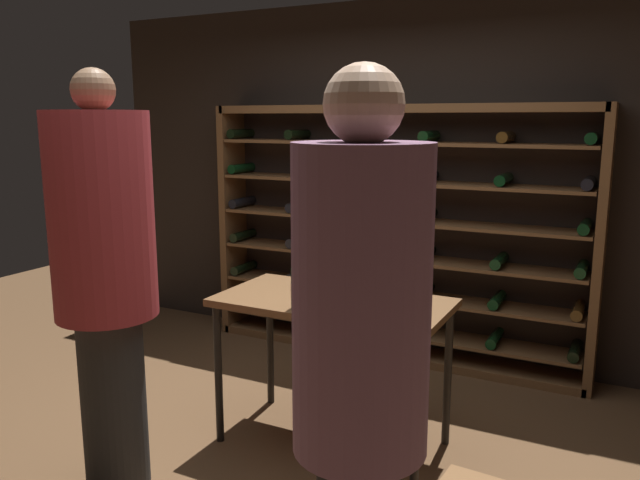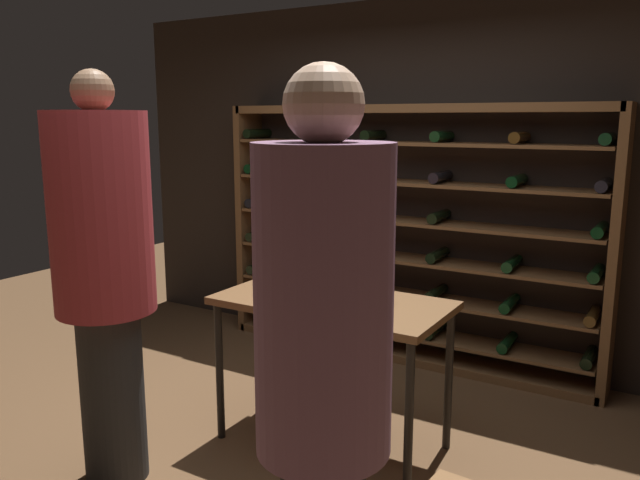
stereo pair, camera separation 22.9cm
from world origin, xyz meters
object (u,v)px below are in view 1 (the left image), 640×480
object	(u,v)px
wine_bottle_amber_reserve	(312,265)
wine_bottle_red_label	(298,286)
wine_glass_stemmed_center	(383,283)
wine_rack	(392,236)
person_bystander_red_print	(105,266)
wine_bottle_black_capsule	(333,265)
tasting_table	(333,314)
person_guest_khaki	(360,368)

from	to	relation	value
wine_bottle_amber_reserve	wine_bottle_red_label	bearing A→B (deg)	-71.79
wine_bottle_red_label	wine_glass_stemmed_center	world-z (taller)	wine_bottle_red_label
wine_glass_stemmed_center	wine_rack	bearing A→B (deg)	108.75
person_bystander_red_print	wine_bottle_black_capsule	bearing A→B (deg)	-36.80
tasting_table	wine_bottle_amber_reserve	xyz separation A→B (m)	(-0.22, 0.17, 0.22)
person_guest_khaki	wine_bottle_red_label	size ratio (longest dim) A/B	5.78
tasting_table	wine_rack	bearing A→B (deg)	97.82
person_guest_khaki	wine_bottle_black_capsule	size ratio (longest dim) A/B	5.41
tasting_table	wine_glass_stemmed_center	xyz separation A→B (m)	(0.27, 0.06, 0.19)
tasting_table	person_guest_khaki	world-z (taller)	person_guest_khaki
wine_rack	wine_bottle_red_label	world-z (taller)	wine_rack
person_bystander_red_print	wine_rack	bearing A→B (deg)	-19.89
wine_bottle_amber_reserve	wine_glass_stemmed_center	distance (m)	0.50
tasting_table	wine_bottle_amber_reserve	distance (m)	0.35
wine_bottle_red_label	wine_glass_stemmed_center	bearing A→B (deg)	40.37
person_bystander_red_print	wine_bottle_amber_reserve	distance (m)	1.18
person_bystander_red_print	person_guest_khaki	world-z (taller)	person_bystander_red_print
wine_bottle_black_capsule	wine_bottle_red_label	xyz separation A→B (m)	(0.03, -0.47, -0.01)
person_guest_khaki	wine_glass_stemmed_center	size ratio (longest dim) A/B	13.39
tasting_table	person_bystander_red_print	world-z (taller)	person_bystander_red_print
person_guest_khaki	wine_bottle_amber_reserve	world-z (taller)	person_guest_khaki
wine_rack	tasting_table	world-z (taller)	wine_rack
wine_bottle_black_capsule	tasting_table	bearing A→B (deg)	-64.29
wine_glass_stemmed_center	wine_bottle_black_capsule	bearing A→B (deg)	155.42
tasting_table	person_bystander_red_print	xyz separation A→B (m)	(-0.78, -0.86, 0.37)
wine_bottle_black_capsule	person_guest_khaki	bearing A→B (deg)	-61.65
wine_bottle_amber_reserve	wine_glass_stemmed_center	size ratio (longest dim) A/B	2.54
tasting_table	wine_bottle_red_label	size ratio (longest dim) A/B	3.70
tasting_table	person_guest_khaki	xyz separation A→B (m)	(0.75, -1.37, 0.33)
tasting_table	wine_bottle_red_label	distance (m)	0.33
person_guest_khaki	wine_bottle_red_label	world-z (taller)	person_guest_khaki
wine_rack	person_bystander_red_print	distance (m)	2.37
wine_bottle_black_capsule	wine_glass_stemmed_center	size ratio (longest dim) A/B	2.47
wine_bottle_amber_reserve	wine_rack	bearing A→B (deg)	88.98
person_guest_khaki	person_bystander_red_print	bearing A→B (deg)	-61.38
wine_glass_stemmed_center	person_bystander_red_print	bearing A→B (deg)	-138.52
person_bystander_red_print	wine_bottle_amber_reserve	size ratio (longest dim) A/B	5.48
wine_rack	wine_bottle_red_label	size ratio (longest dim) A/B	8.67
tasting_table	wine_bottle_red_label	xyz separation A→B (m)	(-0.08, -0.24, 0.21)
person_bystander_red_print	wine_bottle_red_label	world-z (taller)	person_bystander_red_print
wine_bottle_black_capsule	wine_glass_stemmed_center	world-z (taller)	wine_bottle_black_capsule
tasting_table	wine_bottle_red_label	bearing A→B (deg)	-109.65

